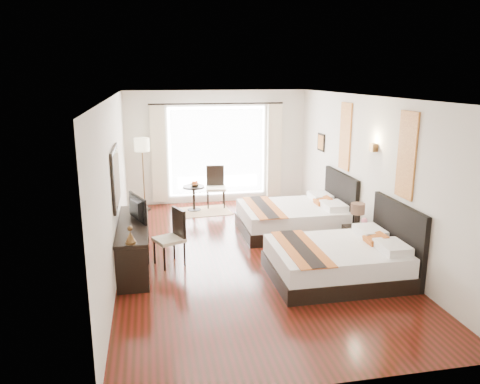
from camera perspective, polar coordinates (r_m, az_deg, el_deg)
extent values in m
cube|color=#331509|center=(8.53, 0.95, -7.64)|extent=(4.50, 7.50, 0.01)
cube|color=white|center=(7.94, 1.03, 11.46)|extent=(4.50, 7.50, 0.02)
cube|color=silver|center=(8.85, 15.36, 2.15)|extent=(0.01, 7.50, 2.80)
cube|color=silver|center=(7.97, -15.01, 0.89)|extent=(0.01, 7.50, 2.80)
cube|color=silver|center=(11.75, -2.82, 5.47)|extent=(4.50, 0.01, 2.80)
cube|color=silver|center=(4.68, 10.65, -8.16)|extent=(4.50, 0.01, 2.80)
cube|color=white|center=(11.75, -2.81, 4.98)|extent=(2.40, 0.02, 2.20)
cube|color=white|center=(11.69, -2.76, 4.93)|extent=(2.30, 0.02, 2.10)
cube|color=beige|center=(11.54, -9.90, 4.52)|extent=(0.35, 0.14, 2.35)
cube|color=beige|center=(11.95, 4.19, 5.01)|extent=(0.35, 0.14, 2.35)
cube|color=#8B3814|center=(7.66, 19.65, 4.23)|extent=(0.03, 0.50, 1.35)
cube|color=#8B3814|center=(9.72, 12.71, 6.62)|extent=(0.03, 0.50, 1.35)
cube|color=#4E361B|center=(8.53, 15.97, 5.22)|extent=(0.10, 0.14, 0.14)
cube|color=black|center=(7.82, -14.95, 1.78)|extent=(0.04, 1.25, 0.95)
cube|color=white|center=(7.82, -14.76, 1.79)|extent=(0.01, 1.12, 0.82)
cube|color=black|center=(7.69, 11.44, -9.40)|extent=(2.03, 1.58, 0.25)
cube|color=white|center=(7.59, 11.54, -7.52)|extent=(1.97, 1.54, 0.30)
cube|color=black|center=(7.97, 18.66, -5.42)|extent=(0.08, 1.58, 1.19)
cube|color=#A44D1A|center=(7.34, 7.47, -6.79)|extent=(0.54, 1.64, 0.02)
cube|color=black|center=(9.74, 6.18, -4.12)|extent=(2.06, 1.60, 0.25)
cube|color=white|center=(9.66, 6.23, -2.57)|extent=(2.00, 1.56, 0.30)
cube|color=black|center=(9.96, 12.13, -1.08)|extent=(0.08, 1.60, 1.20)
cube|color=#A44D1A|center=(9.46, 2.91, -1.85)|extent=(0.55, 1.66, 0.02)
cube|color=black|center=(8.84, 14.00, -5.65)|extent=(0.39, 0.48, 0.46)
cylinder|color=black|center=(8.77, 14.09, -3.24)|extent=(0.11, 0.11, 0.21)
cylinder|color=#422D1F|center=(8.71, 14.17, -1.97)|extent=(0.26, 0.26, 0.19)
imported|color=black|center=(8.58, 14.88, -3.97)|extent=(0.13, 0.13, 0.13)
cube|color=black|center=(8.13, -12.80, -6.23)|extent=(0.50, 2.20, 0.76)
imported|color=black|center=(8.07, -12.86, -1.96)|extent=(0.36, 0.74, 0.43)
cube|color=#C3B896|center=(8.04, -8.66, -5.78)|extent=(0.59, 0.59, 0.06)
cube|color=black|center=(8.04, -7.47, -3.72)|extent=(0.22, 0.40, 0.49)
cylinder|color=black|center=(11.46, -11.48, -2.10)|extent=(0.26, 0.26, 0.03)
cylinder|color=#4E361B|center=(11.28, -11.67, 1.56)|extent=(0.03, 0.03, 1.48)
cylinder|color=beige|center=(11.14, -11.87, 5.68)|extent=(0.35, 0.35, 0.31)
cylinder|color=black|center=(11.19, -5.64, -0.76)|extent=(0.52, 0.52, 0.60)
imported|color=#4C321B|center=(11.10, -5.52, 0.86)|extent=(0.28, 0.28, 0.05)
cube|color=#C3B896|center=(11.43, -2.98, 0.44)|extent=(0.51, 0.51, 0.06)
cube|color=black|center=(11.57, -3.04, 2.02)|extent=(0.44, 0.09, 0.51)
cube|color=tan|center=(11.15, -4.69, -2.37)|extent=(1.40, 1.01, 0.01)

